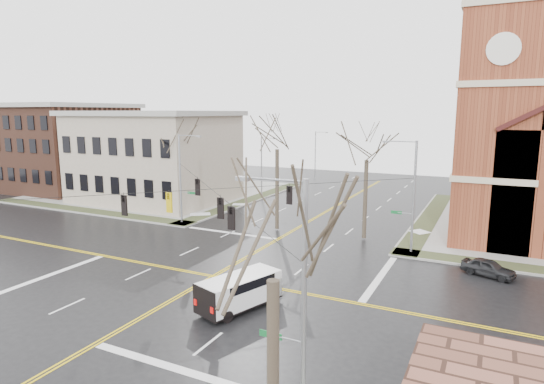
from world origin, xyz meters
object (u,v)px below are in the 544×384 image
at_px(streetlight_north_b, 316,153).
at_px(tree_nw_near, 277,144).
at_px(signal_pole_nw, 182,176).
at_px(signal_pole_se, 299,298).
at_px(parked_car_a, 488,268).
at_px(tree_nw_far, 176,144).
at_px(tree_se, 273,265).
at_px(streetlight_north_a, 262,165).
at_px(tree_ne, 367,155).
at_px(signal_pole_ne, 412,193).
at_px(cargo_van, 242,289).

distance_m(streetlight_north_b, tree_nw_near, 36.02).
height_order(signal_pole_nw, signal_pole_se, same).
height_order(parked_car_a, tree_nw_far, tree_nw_far).
xyz_separation_m(signal_pole_se, streetlight_north_b, (-21.97, 59.50, -0.48)).
height_order(tree_nw_far, tree_se, tree_nw_far).
bearing_deg(streetlight_north_a, tree_ne, -38.59).
bearing_deg(streetlight_north_a, tree_nw_far, -103.78).
bearing_deg(tree_nw_near, tree_se, -64.57).
relative_size(signal_pole_ne, streetlight_north_b, 1.12).
relative_size(streetlight_north_a, cargo_van, 1.45).
relative_size(cargo_van, tree_nw_far, 0.50).
xyz_separation_m(streetlight_north_b, tree_nw_near, (9.17, -34.61, 3.92)).
distance_m(signal_pole_nw, streetlight_north_b, 36.51).
distance_m(signal_pole_se, tree_ne, 25.95).
distance_m(parked_car_a, tree_nw_near, 20.83).
bearing_deg(signal_pole_nw, signal_pole_ne, 0.00).
bearing_deg(signal_pole_se, cargo_van, 131.04).
height_order(signal_pole_ne, tree_ne, tree_ne).
relative_size(signal_pole_nw, tree_ne, 0.85).
relative_size(streetlight_north_b, tree_se, 0.81).
distance_m(signal_pole_nw, tree_nw_far, 4.90).
height_order(parked_car_a, tree_nw_near, tree_nw_near).
bearing_deg(tree_ne, signal_pole_se, -80.28).
relative_size(signal_pole_ne, cargo_van, 1.64).
bearing_deg(tree_nw_far, signal_pole_nw, -46.03).
relative_size(streetlight_north_b, cargo_van, 1.45).
bearing_deg(tree_se, signal_pole_nw, 131.56).
bearing_deg(streetlight_north_b, tree_se, -70.25).
relative_size(signal_pole_nw, cargo_van, 1.64).
bearing_deg(streetlight_north_b, streetlight_north_a, -90.00).
bearing_deg(tree_nw_near, tree_ne, 3.75).
distance_m(signal_pole_nw, tree_nw_near, 10.59).
relative_size(signal_pole_se, streetlight_north_b, 1.12).
relative_size(tree_nw_far, tree_ne, 1.04).
bearing_deg(signal_pole_se, streetlight_north_b, 110.27).
relative_size(signal_pole_ne, tree_nw_near, 0.78).
bearing_deg(signal_pole_se, parked_car_a, 73.60).
bearing_deg(signal_pole_ne, streetlight_north_b, 121.05).
distance_m(signal_pole_se, streetlight_north_a, 45.20).
relative_size(cargo_van, parked_car_a, 1.54).
height_order(signal_pole_ne, tree_nw_near, tree_nw_near).
xyz_separation_m(signal_pole_ne, tree_nw_far, (-25.34, 2.79, 3.00)).
bearing_deg(streetlight_north_b, signal_pole_ne, -58.95).
height_order(streetlight_north_a, tree_ne, tree_ne).
bearing_deg(tree_nw_far, tree_ne, -0.96).
bearing_deg(streetlight_north_a, tree_nw_near, -57.90).
bearing_deg(signal_pole_nw, signal_pole_se, -45.45).
distance_m(signal_pole_se, parked_car_a, 21.38).
bearing_deg(tree_nw_far, tree_nw_near, -4.13).
xyz_separation_m(signal_pole_ne, tree_nw_near, (-12.81, 1.89, 3.43)).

